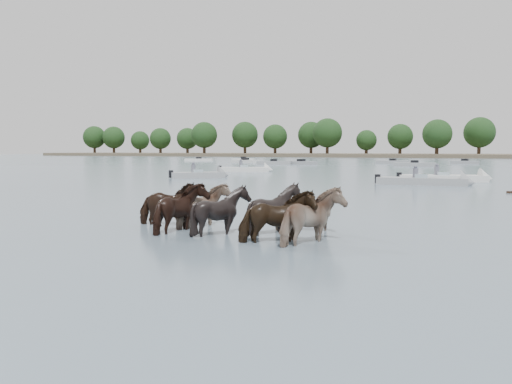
% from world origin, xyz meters
% --- Properties ---
extents(ground, '(400.00, 400.00, 0.00)m').
position_xyz_m(ground, '(0.00, 0.00, 0.00)').
color(ground, '#4A5A6A').
rests_on(ground, ground).
extents(shoreline, '(160.00, 30.00, 1.00)m').
position_xyz_m(shoreline, '(-70.00, 150.00, 0.50)').
color(shoreline, '#4C4233').
rests_on(shoreline, ground).
extents(pony_herd, '(7.05, 3.71, 1.70)m').
position_xyz_m(pony_herd, '(0.48, -0.61, 0.55)').
color(pony_herd, black).
rests_on(pony_herd, ground).
extents(motorboat_a, '(4.75, 4.32, 1.92)m').
position_xyz_m(motorboat_a, '(-15.31, 24.68, 0.23)').
color(motorboat_a, gray).
rests_on(motorboat_a, ground).
extents(motorboat_b, '(6.46, 2.05, 1.92)m').
position_xyz_m(motorboat_b, '(2.99, 23.23, 0.22)').
color(motorboat_b, gray).
rests_on(motorboat_b, ground).
extents(motorboat_c, '(6.85, 3.52, 1.92)m').
position_xyz_m(motorboat_c, '(3.87, 27.80, 0.22)').
color(motorboat_c, silver).
rests_on(motorboat_c, ground).
extents(motorboat_f, '(5.78, 3.70, 1.92)m').
position_xyz_m(motorboat_f, '(-16.96, 37.01, 0.23)').
color(motorboat_f, silver).
rests_on(motorboat_f, ground).
extents(distant_flotilla, '(103.75, 25.12, 0.93)m').
position_xyz_m(distant_flotilla, '(-0.94, 73.23, 0.26)').
color(distant_flotilla, silver).
rests_on(distant_flotilla, ground).
extents(treeline, '(149.53, 20.95, 12.15)m').
position_xyz_m(treeline, '(-69.51, 152.03, 6.83)').
color(treeline, '#382619').
rests_on(treeline, ground).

